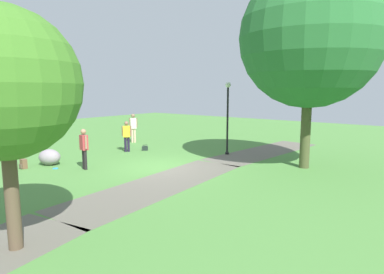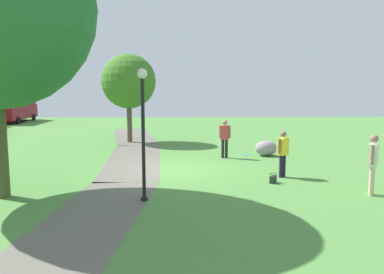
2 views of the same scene
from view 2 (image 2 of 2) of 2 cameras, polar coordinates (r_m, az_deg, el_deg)
ground_plane at (r=15.22m, az=-2.92°, el=-4.69°), size 48.00×48.00×0.00m
footpath_segment_near at (r=9.70m, az=-15.34°, el=-12.22°), size 8.18×3.02×0.01m
footpath_segment_mid at (r=17.26m, az=-8.44°, el=-3.27°), size 8.12×2.69×0.01m
footpath_segment_far at (r=25.15m, az=-8.47°, el=0.17°), size 8.28×3.69×0.01m
young_tree_near_path at (r=22.31m, az=-9.15°, el=7.93°), size 3.02×3.02×4.91m
lamp_post at (r=10.88m, az=-7.10°, el=2.36°), size 0.28×0.28×3.68m
lawn_boulder at (r=18.30m, az=10.65°, el=-1.60°), size 1.00×1.16×0.69m
woman_with_handbag at (r=14.13m, az=13.00°, el=-1.94°), size 0.41×0.43×1.64m
man_near_boulder at (r=17.44m, az=4.75°, el=0.17°), size 0.31×0.51×1.70m
passerby_on_path at (r=12.68m, az=24.70°, el=-3.03°), size 0.44×0.40×1.81m
handbag_on_grass at (r=13.39m, az=11.64°, el=-5.94°), size 0.38×0.38×0.31m
backpack_by_boulder at (r=19.39m, az=10.56°, el=-1.54°), size 0.26×0.28×0.40m
frisbee_on_grass at (r=18.43m, az=7.82°, el=-2.54°), size 0.23×0.23×0.02m
delivery_van at (r=37.10m, az=-24.58°, el=3.92°), size 5.30×2.54×2.30m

